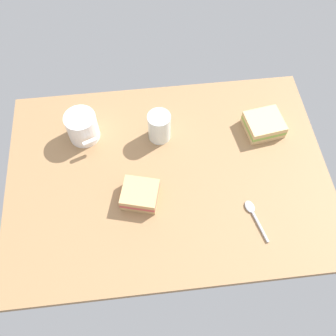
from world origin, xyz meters
The scene contains 6 objects.
tabletop centered at (0.00, 0.00, 1.00)cm, with size 90.00×64.00×2.00cm, color #936D47.
coffee_mug_black centered at (23.07, -15.46, 6.60)cm, with size 8.97×11.47×8.94cm.
sandwich_main centered at (-29.91, -12.04, 4.20)cm, with size 11.80×10.92×4.40cm.
sandwich_side centered at (8.22, 6.81, 4.20)cm, with size 11.26×10.61×4.40cm.
glass_of_milk centered at (1.06, -12.99, 6.33)cm, with size 6.60×6.60×9.29cm.
spoon centered at (-21.02, 15.01, 2.38)cm, with size 4.42×12.26×0.80cm.
Camera 1 is at (5.72, 50.98, 93.94)cm, focal length 40.14 mm.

